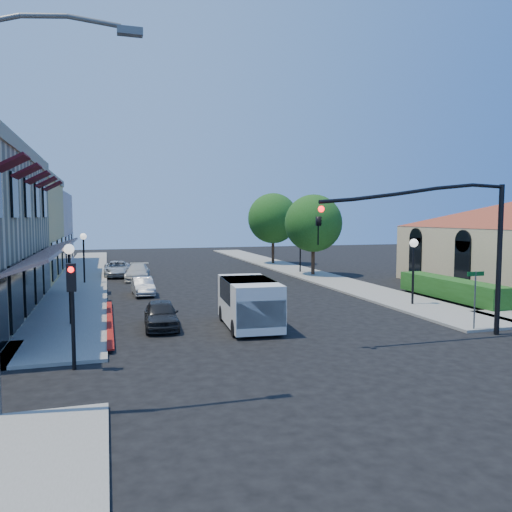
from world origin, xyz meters
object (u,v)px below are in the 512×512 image
object	(u,v)px
street_tree_a	(313,223)
parked_car_b	(143,286)
lamppost_right_near	(414,255)
street_name_sign	(475,291)
lamppost_left_far	(84,245)
parked_car_c	(138,272)
cobra_streetlight	(5,194)
white_van	(249,300)
street_tree_b	(273,218)
parked_car_d	(117,269)
secondary_signal	(72,296)
lamppost_left_near	(69,263)
parked_car_a	(161,314)
signal_mast_arm	(455,234)
lamppost_right_far	(300,240)

from	to	relation	value
street_tree_a	parked_car_b	bearing A→B (deg)	-155.98
lamppost_right_near	street_name_sign	bearing A→B (deg)	-99.78
lamppost_left_far	parked_car_c	bearing A→B (deg)	18.29
cobra_streetlight	parked_car_b	xyz separation A→B (m)	(4.22, 17.88, -4.73)
white_van	street_name_sign	bearing A→B (deg)	-21.44
street_tree_b	parked_car_d	bearing A→B (deg)	-158.20
street_tree_b	lamppost_right_near	xyz separation A→B (m)	(-0.30, -24.00, -1.81)
street_name_sign	secondary_signal	bearing A→B (deg)	-177.07
street_name_sign	lamppost_right_near	bearing A→B (deg)	80.22
lamppost_left_near	white_van	world-z (taller)	lamppost_left_near
secondary_signal	parked_car_b	xyz separation A→B (m)	(3.07, 14.48, -1.78)
parked_car_a	parked_car_d	distance (m)	19.47
signal_mast_arm	lamppost_right_near	world-z (taller)	signal_mast_arm
lamppost_right_near	lamppost_right_far	distance (m)	16.00
parked_car_d	lamppost_right_far	bearing A→B (deg)	-7.07
cobra_streetlight	parked_car_a	bearing A→B (deg)	63.12
lamppost_left_far	white_van	size ratio (longest dim) A/B	0.75
parked_car_b	parked_car_c	size ratio (longest dim) A/B	0.80
street_name_sign	street_tree_a	bearing A→B (deg)	86.24
white_van	parked_car_d	bearing A→B (deg)	103.85
street_tree_a	white_van	world-z (taller)	street_tree_a
street_name_sign	lamppost_right_near	size ratio (longest dim) A/B	0.70
signal_mast_arm	parked_car_d	xyz separation A→B (m)	(-12.06, 24.50, -3.48)
parked_car_a	parked_car_c	size ratio (longest dim) A/B	0.85
secondary_signal	parked_car_d	distance (m)	24.72
lamppost_left_near	lamppost_right_far	distance (m)	23.35
street_tree_b	secondary_signal	world-z (taller)	street_tree_b
secondary_signal	parked_car_b	world-z (taller)	secondary_signal
lamppost_right_near	lamppost_right_far	size ratio (longest dim) A/B	1.00
cobra_streetlight	parked_car_b	distance (m)	18.97
lamppost_left_far	parked_car_c	size ratio (longest dim) A/B	0.88
cobra_streetlight	parked_car_a	world-z (taller)	cobra_streetlight
street_tree_b	parked_car_c	distance (m)	16.66
street_tree_b	lamppost_left_far	distance (m)	20.06
parked_car_a	white_van	bearing A→B (deg)	-11.81
white_van	parked_car_b	distance (m)	10.96
lamppost_left_far	parked_car_d	size ratio (longest dim) A/B	0.82
signal_mast_arm	secondary_signal	xyz separation A→B (m)	(-13.86, -0.09, -1.77)
parked_car_a	lamppost_right_far	bearing A→B (deg)	55.88
lamppost_right_far	parked_car_c	size ratio (longest dim) A/B	0.88
street_tree_a	parked_car_d	size ratio (longest dim) A/B	1.48
signal_mast_arm	lamppost_left_near	distance (m)	15.82
signal_mast_arm	parked_car_b	xyz separation A→B (m)	(-10.78, 14.39, -3.55)
cobra_streetlight	street_name_sign	size ratio (longest dim) A/B	3.72
lamppost_left_far	lamppost_right_far	distance (m)	17.12
secondary_signal	parked_car_d	size ratio (longest dim) A/B	0.76
lamppost_right_far	parked_car_c	distance (m)	13.49
lamppost_right_far	parked_car_d	xyz separation A→B (m)	(-14.70, 2.00, -2.13)
street_name_sign	signal_mast_arm	bearing A→B (deg)	-156.80
secondary_signal	cobra_streetlight	xyz separation A→B (m)	(-1.15, -3.41, 2.95)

